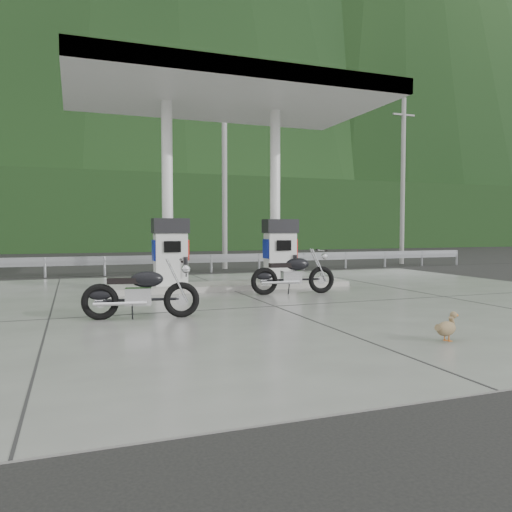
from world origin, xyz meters
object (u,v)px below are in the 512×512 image
object	(u,v)px
gas_pump_left	(171,252)
motorcycle_left	(141,293)
duck	(446,329)
gas_pump_right	(280,250)
motorcycle_right	(293,275)

from	to	relation	value
gas_pump_left	motorcycle_left	bearing A→B (deg)	-107.80
gas_pump_left	duck	world-z (taller)	gas_pump_left
gas_pump_right	motorcycle_right	bearing A→B (deg)	-101.77
gas_pump_right	duck	distance (m)	7.55
motorcycle_right	duck	size ratio (longest dim) A/B	4.18
motorcycle_right	gas_pump_left	bearing A→B (deg)	154.47
motorcycle_left	gas_pump_left	bearing A→B (deg)	81.56
motorcycle_right	duck	distance (m)	5.78
gas_pump_right	motorcycle_right	world-z (taller)	gas_pump_right
motorcycle_left	gas_pump_right	bearing A→B (deg)	51.09
gas_pump_left	gas_pump_right	world-z (taller)	same
gas_pump_right	gas_pump_left	bearing A→B (deg)	180.00
gas_pump_left	duck	bearing A→B (deg)	-70.19
gas_pump_left	gas_pump_right	size ratio (longest dim) A/B	1.00
gas_pump_right	duck	world-z (taller)	gas_pump_right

